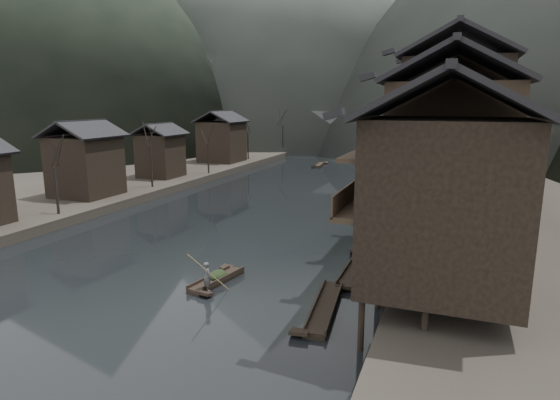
% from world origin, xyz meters
% --- Properties ---
extents(water, '(300.00, 300.00, 0.00)m').
position_xyz_m(water, '(0.00, 0.00, 0.00)').
color(water, black).
rests_on(water, ground).
extents(left_bank, '(40.00, 200.00, 1.20)m').
position_xyz_m(left_bank, '(-35.00, 40.00, 0.60)').
color(left_bank, '#2D2823').
rests_on(left_bank, ground).
extents(stilt_houses, '(9.00, 67.60, 16.59)m').
position_xyz_m(stilt_houses, '(17.28, 19.55, 9.14)').
color(stilt_houses, black).
rests_on(stilt_houses, ground).
extents(left_houses, '(8.10, 53.20, 8.73)m').
position_xyz_m(left_houses, '(-20.50, 20.12, 5.66)').
color(left_houses, black).
rests_on(left_houses, left_bank).
extents(bare_trees, '(3.87, 74.99, 7.73)m').
position_xyz_m(bare_trees, '(-17.00, 29.54, 6.29)').
color(bare_trees, black).
rests_on(bare_trees, left_bank).
extents(moored_sampans, '(2.89, 61.22, 0.47)m').
position_xyz_m(moored_sampans, '(11.89, 21.00, 0.20)').
color(moored_sampans, black).
rests_on(moored_sampans, water).
extents(midriver_boats, '(14.02, 46.18, 0.45)m').
position_xyz_m(midriver_boats, '(1.37, 54.79, 0.20)').
color(midriver_boats, black).
rests_on(midriver_boats, water).
extents(stone_bridge, '(40.00, 6.00, 9.00)m').
position_xyz_m(stone_bridge, '(-0.00, 72.00, 5.11)').
color(stone_bridge, '#4C4C4F').
rests_on(stone_bridge, ground).
extents(hero_sampan, '(1.82, 5.04, 0.44)m').
position_xyz_m(hero_sampan, '(4.10, -5.54, 0.20)').
color(hero_sampan, black).
rests_on(hero_sampan, water).
extents(cargo_heap, '(1.10, 1.43, 0.66)m').
position_xyz_m(cargo_heap, '(4.06, -5.32, 0.76)').
color(cargo_heap, black).
rests_on(cargo_heap, hero_sampan).
extents(boatman, '(0.78, 0.72, 1.78)m').
position_xyz_m(boatman, '(4.40, -7.26, 1.33)').
color(boatman, '#4E4E50').
rests_on(boatman, hero_sampan).
extents(bamboo_pole, '(1.65, 2.22, 2.90)m').
position_xyz_m(bamboo_pole, '(4.60, -7.26, 3.67)').
color(bamboo_pole, '#8C7A51').
rests_on(bamboo_pole, boatman).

